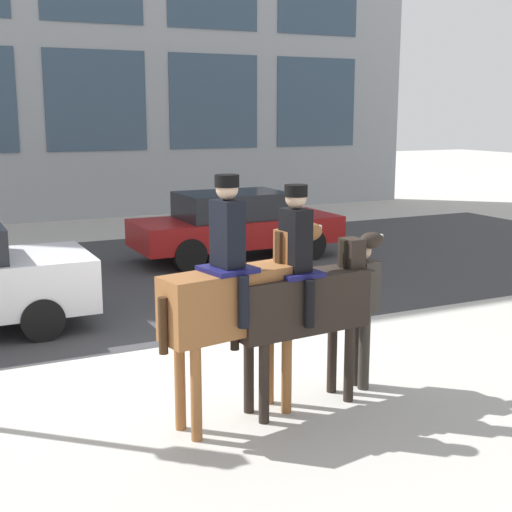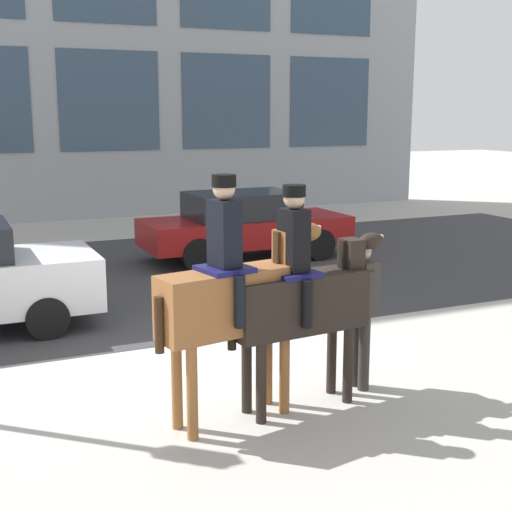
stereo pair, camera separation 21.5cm
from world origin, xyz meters
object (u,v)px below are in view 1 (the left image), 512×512
mounted_horse_companion (303,296)px  pedestrian_bystander (360,303)px  mounted_horse_lead (237,295)px  street_car_far_lane (235,224)px

mounted_horse_companion → pedestrian_bystander: 0.90m
mounted_horse_companion → pedestrian_bystander: size_ratio=1.41×
mounted_horse_lead → street_car_far_lane: 8.34m
mounted_horse_companion → street_car_far_lane: 8.03m
mounted_horse_lead → mounted_horse_companion: size_ratio=1.06×
mounted_horse_lead → street_car_far_lane: mounted_horse_lead is taller
mounted_horse_companion → pedestrian_bystander: (0.85, 0.19, -0.23)m
pedestrian_bystander → street_car_far_lane: 7.60m
mounted_horse_companion → street_car_far_lane: bearing=65.9°
mounted_horse_lead → mounted_horse_companion: bearing=-8.9°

